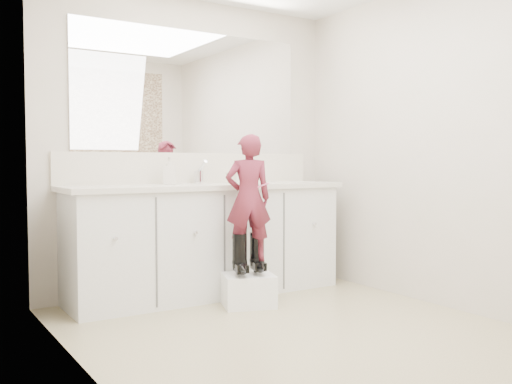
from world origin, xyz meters
TOP-DOWN VIEW (x-y plane):
  - floor at (0.00, 0.00)m, footprint 3.00×3.00m
  - wall_back at (0.00, 1.50)m, footprint 2.60×0.00m
  - wall_left at (-1.30, 0.00)m, footprint 0.00×3.00m
  - wall_right at (1.30, 0.00)m, footprint 0.00×3.00m
  - vanity_cabinet at (0.00, 1.23)m, footprint 2.20×0.55m
  - countertop at (0.00, 1.21)m, footprint 2.28×0.58m
  - backsplash at (0.00, 1.49)m, footprint 2.28×0.03m
  - mirror at (0.00, 1.49)m, footprint 2.00×0.02m
  - faucet at (0.00, 1.38)m, footprint 0.08×0.08m
  - cup at (0.22, 1.21)m, footprint 0.12×0.12m
  - soap_bottle at (-0.29, 1.30)m, footprint 0.13×0.13m
  - step_stool at (0.09, 0.75)m, footprint 0.45×0.41m
  - boot_left at (0.01, 0.75)m, footprint 0.17×0.23m
  - boot_right at (0.16, 0.75)m, footprint 0.17×0.23m
  - toddler at (0.09, 0.75)m, footprint 0.39×0.32m
  - toothbrush at (0.16, 0.70)m, footprint 0.13×0.06m

SIDE VIEW (x-z plane):
  - floor at x=0.00m, z-range 0.00..0.00m
  - step_stool at x=0.09m, z-range 0.00..0.24m
  - boot_left at x=0.01m, z-range 0.24..0.54m
  - boot_right at x=0.16m, z-range 0.24..0.54m
  - vanity_cabinet at x=0.00m, z-range 0.00..0.85m
  - toddler at x=0.09m, z-range 0.34..1.27m
  - countertop at x=0.00m, z-range 0.85..0.89m
  - toothbrush at x=0.16m, z-range 0.86..0.91m
  - cup at x=0.22m, z-range 0.89..0.98m
  - faucet at x=0.00m, z-range 0.89..0.99m
  - soap_bottle at x=-0.29m, z-range 0.89..1.10m
  - backsplash at x=0.00m, z-range 0.89..1.14m
  - wall_back at x=0.00m, z-range -0.10..2.50m
  - wall_left at x=-1.30m, z-range -0.30..2.70m
  - wall_right at x=1.30m, z-range -0.30..2.70m
  - mirror at x=0.00m, z-range 1.14..2.14m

